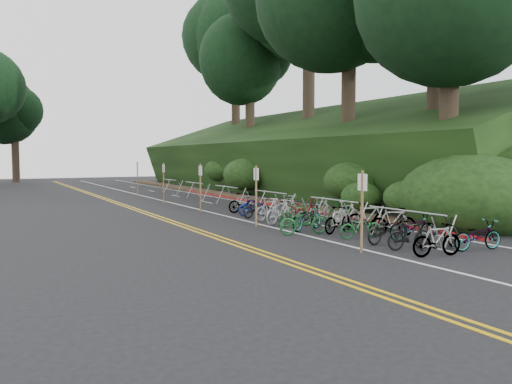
% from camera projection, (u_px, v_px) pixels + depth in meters
% --- Properties ---
extents(ground, '(120.00, 120.00, 0.00)m').
position_uv_depth(ground, '(315.00, 246.00, 15.85)').
color(ground, black).
rests_on(ground, ground).
extents(road_markings, '(7.47, 80.00, 0.01)m').
position_uv_depth(road_markings, '(208.00, 214.00, 25.00)').
color(road_markings, gold).
rests_on(road_markings, ground).
extents(red_curb, '(0.25, 28.00, 0.10)m').
position_uv_depth(red_curb, '(275.00, 205.00, 29.08)').
color(red_curb, maroon).
rests_on(red_curb, ground).
extents(embankment, '(14.30, 48.14, 9.11)m').
position_uv_depth(embankment, '(309.00, 161.00, 38.54)').
color(embankment, black).
rests_on(embankment, ground).
extents(tree_cluster, '(33.80, 55.16, 20.81)m').
position_uv_depth(tree_cluster, '(255.00, 28.00, 38.91)').
color(tree_cluster, '#2D2319').
rests_on(tree_cluster, ground).
extents(bike_rack_front, '(1.11, 3.39, 1.11)m').
position_uv_depth(bike_rack_front, '(405.00, 218.00, 16.37)').
color(bike_rack_front, '#999999').
rests_on(bike_rack_front, ground).
extents(bike_racks_rest, '(1.14, 23.00, 1.17)m').
position_uv_depth(bike_racks_rest, '(226.00, 192.00, 28.61)').
color(bike_racks_rest, '#999999').
rests_on(bike_racks_rest, ground).
extents(signpost_near, '(0.08, 0.40, 2.45)m').
position_uv_depth(signpost_near, '(362.00, 206.00, 14.74)').
color(signpost_near, brown).
rests_on(signpost_near, ground).
extents(signposts_rest, '(0.08, 18.40, 2.50)m').
position_uv_depth(signposts_rest, '(180.00, 182.00, 28.30)').
color(signposts_rest, brown).
rests_on(signposts_rest, ground).
extents(bike_front, '(0.97, 1.97, 0.99)m').
position_uv_depth(bike_front, '(304.00, 221.00, 18.28)').
color(bike_front, '#144C1E').
rests_on(bike_front, ground).
extents(bike_valet, '(3.55, 14.45, 1.10)m').
position_uv_depth(bike_valet, '(333.00, 216.00, 19.90)').
color(bike_valet, slate).
rests_on(bike_valet, ground).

